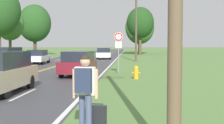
{
  "coord_description": "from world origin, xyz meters",
  "views": [
    {
      "loc": [
        6.75,
        -4.64,
        2.02
      ],
      "look_at": [
        5.89,
        9.99,
        1.18
      ],
      "focal_mm": 50.0,
      "sensor_mm": 36.0,
      "label": 1
    }
  ],
  "objects_px": {
    "hitchhiker_person": "(85,85)",
    "tree_right_cluster": "(140,28)",
    "car_black_van_mid_near": "(6,57)",
    "fire_hydrant": "(136,72)",
    "tree_behind_sign": "(10,25)",
    "tree_mid_treeline": "(140,23)",
    "traffic_sign": "(119,42)",
    "suitcase": "(97,118)",
    "car_silver_hatchback_receding": "(104,53)",
    "car_maroon_hatchback_approaching": "(79,63)",
    "car_white_sedan_mid_far": "(38,57)",
    "tree_far_back": "(35,23)"
  },
  "relations": [
    {
      "from": "car_maroon_hatchback_approaching",
      "to": "tree_right_cluster",
      "type": "bearing_deg",
      "value": 175.9
    },
    {
      "from": "fire_hydrant",
      "to": "tree_behind_sign",
      "type": "relative_size",
      "value": 0.11
    },
    {
      "from": "tree_far_back",
      "to": "car_maroon_hatchback_approaching",
      "type": "distance_m",
      "value": 39.89
    },
    {
      "from": "tree_mid_treeline",
      "to": "tree_right_cluster",
      "type": "relative_size",
      "value": 0.95
    },
    {
      "from": "suitcase",
      "to": "traffic_sign",
      "type": "bearing_deg",
      "value": 4.73
    },
    {
      "from": "traffic_sign",
      "to": "car_white_sedan_mid_far",
      "type": "bearing_deg",
      "value": 130.31
    },
    {
      "from": "hitchhiker_person",
      "to": "car_black_van_mid_near",
      "type": "height_order",
      "value": "hitchhiker_person"
    },
    {
      "from": "tree_right_cluster",
      "to": "car_white_sedan_mid_far",
      "type": "xyz_separation_m",
      "value": [
        -11.59,
        -38.75,
        -4.99
      ]
    },
    {
      "from": "traffic_sign",
      "to": "car_maroon_hatchback_approaching",
      "type": "bearing_deg",
      "value": -146.71
    },
    {
      "from": "hitchhiker_person",
      "to": "car_black_van_mid_near",
      "type": "distance_m",
      "value": 20.99
    },
    {
      "from": "car_black_van_mid_near",
      "to": "car_silver_hatchback_receding",
      "type": "height_order",
      "value": "car_black_van_mid_near"
    },
    {
      "from": "traffic_sign",
      "to": "fire_hydrant",
      "type": "bearing_deg",
      "value": -70.61
    },
    {
      "from": "hitchhiker_person",
      "to": "car_maroon_hatchback_approaching",
      "type": "bearing_deg",
      "value": 14.77
    },
    {
      "from": "tree_right_cluster",
      "to": "hitchhiker_person",
      "type": "bearing_deg",
      "value": -92.85
    },
    {
      "from": "hitchhiker_person",
      "to": "car_silver_hatchback_receding",
      "type": "relative_size",
      "value": 0.48
    },
    {
      "from": "tree_mid_treeline",
      "to": "car_white_sedan_mid_far",
      "type": "distance_m",
      "value": 30.52
    },
    {
      "from": "car_black_van_mid_near",
      "to": "car_white_sedan_mid_far",
      "type": "height_order",
      "value": "car_black_van_mid_near"
    },
    {
      "from": "tree_mid_treeline",
      "to": "car_white_sedan_mid_far",
      "type": "bearing_deg",
      "value": -112.21
    },
    {
      "from": "tree_behind_sign",
      "to": "tree_far_back",
      "type": "height_order",
      "value": "tree_far_back"
    },
    {
      "from": "hitchhiker_person",
      "to": "traffic_sign",
      "type": "bearing_deg",
      "value": 3.71
    },
    {
      "from": "car_black_van_mid_near",
      "to": "tree_mid_treeline",
      "type": "bearing_deg",
      "value": -19.28
    },
    {
      "from": "hitchhiker_person",
      "to": "car_silver_hatchback_receding",
      "type": "xyz_separation_m",
      "value": [
        -2.51,
        34.94,
        -0.28
      ]
    },
    {
      "from": "tree_mid_treeline",
      "to": "car_maroon_hatchback_approaching",
      "type": "relative_size",
      "value": 2.1
    },
    {
      "from": "tree_behind_sign",
      "to": "car_white_sedan_mid_far",
      "type": "xyz_separation_m",
      "value": [
        8.32,
        -13.8,
        -4.17
      ]
    },
    {
      "from": "hitchhiker_person",
      "to": "car_silver_hatchback_receding",
      "type": "distance_m",
      "value": 35.03
    },
    {
      "from": "tree_right_cluster",
      "to": "tree_far_back",
      "type": "xyz_separation_m",
      "value": [
        -19.66,
        -13.69,
        0.1
      ]
    },
    {
      "from": "suitcase",
      "to": "car_silver_hatchback_receding",
      "type": "xyz_separation_m",
      "value": [
        -2.77,
        34.76,
        0.51
      ]
    },
    {
      "from": "suitcase",
      "to": "tree_behind_sign",
      "type": "height_order",
      "value": "tree_behind_sign"
    },
    {
      "from": "car_black_van_mid_near",
      "to": "car_silver_hatchback_receding",
      "type": "relative_size",
      "value": 1.23
    },
    {
      "from": "tree_behind_sign",
      "to": "car_silver_hatchback_receding",
      "type": "distance_m",
      "value": 15.2
    },
    {
      "from": "tree_behind_sign",
      "to": "fire_hydrant",
      "type": "bearing_deg",
      "value": -56.37
    },
    {
      "from": "fire_hydrant",
      "to": "car_silver_hatchback_receding",
      "type": "height_order",
      "value": "car_silver_hatchback_receding"
    },
    {
      "from": "tree_mid_treeline",
      "to": "car_silver_hatchback_receding",
      "type": "distance_m",
      "value": 18.94
    },
    {
      "from": "car_silver_hatchback_receding",
      "to": "car_black_van_mid_near",
      "type": "bearing_deg",
      "value": -25.48
    },
    {
      "from": "hitchhiker_person",
      "to": "car_silver_hatchback_receding",
      "type": "bearing_deg",
      "value": 8.77
    },
    {
      "from": "tree_mid_treeline",
      "to": "car_black_van_mid_near",
      "type": "bearing_deg",
      "value": -110.27
    },
    {
      "from": "suitcase",
      "to": "car_silver_hatchback_receding",
      "type": "distance_m",
      "value": 34.87
    },
    {
      "from": "hitchhiker_person",
      "to": "tree_behind_sign",
      "type": "bearing_deg",
      "value": 28.3
    },
    {
      "from": "fire_hydrant",
      "to": "tree_right_cluster",
      "type": "distance_m",
      "value": 52.53
    },
    {
      "from": "traffic_sign",
      "to": "car_white_sedan_mid_far",
      "type": "relative_size",
      "value": 0.62
    },
    {
      "from": "car_maroon_hatchback_approaching",
      "to": "suitcase",
      "type": "bearing_deg",
      "value": 13.39
    },
    {
      "from": "hitchhiker_person",
      "to": "tree_right_cluster",
      "type": "bearing_deg",
      "value": 1.8
    },
    {
      "from": "tree_far_back",
      "to": "car_black_van_mid_near",
      "type": "bearing_deg",
      "value": -77.14
    },
    {
      "from": "suitcase",
      "to": "traffic_sign",
      "type": "distance_m",
      "value": 14.2
    },
    {
      "from": "traffic_sign",
      "to": "tree_right_cluster",
      "type": "height_order",
      "value": "tree_right_cluster"
    },
    {
      "from": "tree_right_cluster",
      "to": "car_silver_hatchback_receding",
      "type": "xyz_separation_m",
      "value": [
        -5.66,
        -28.3,
        -4.94
      ]
    },
    {
      "from": "suitcase",
      "to": "tree_right_cluster",
      "type": "xyz_separation_m",
      "value": [
        2.89,
        63.06,
        5.46
      ]
    },
    {
      "from": "car_white_sedan_mid_far",
      "to": "tree_behind_sign",
      "type": "bearing_deg",
      "value": 28.46
    },
    {
      "from": "fire_hydrant",
      "to": "car_maroon_hatchback_approaching",
      "type": "distance_m",
      "value": 4.0
    },
    {
      "from": "hitchhiker_person",
      "to": "car_maroon_hatchback_approaching",
      "type": "xyz_separation_m",
      "value": [
        -2.25,
        12.63,
        -0.25
      ]
    }
  ]
}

